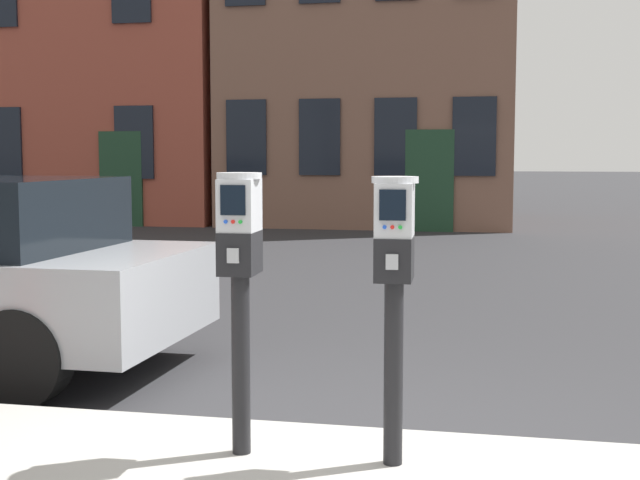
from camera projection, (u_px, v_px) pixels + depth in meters
ground_plane at (368, 466)px, 4.49m from camera, size 160.00×160.00×0.00m
parking_meter_near_kerb at (240, 261)px, 4.19m from camera, size 0.22×0.26×1.37m
parking_meter_twin_adjacent at (394, 268)px, 4.04m from camera, size 0.22×0.26×1.35m
townhouse_green_painted at (119, 16)px, 22.02m from camera, size 6.36×5.80×10.13m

